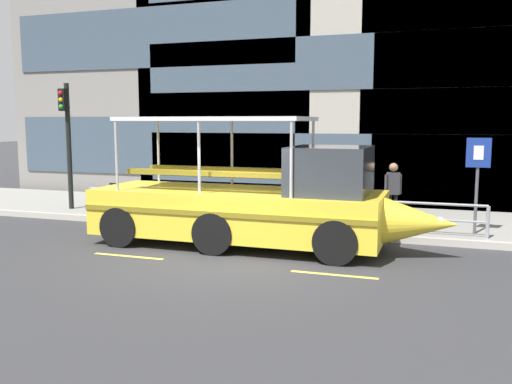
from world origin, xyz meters
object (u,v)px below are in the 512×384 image
object	(u,v)px
duck_tour_boat	(257,204)
pedestrian_near_bow	(393,188)
parking_sign	(478,169)
traffic_light_pole	(67,134)
leaned_bicycle	(119,201)

from	to	relation	value
duck_tour_boat	pedestrian_near_bow	distance (m)	4.28
parking_sign	traffic_light_pole	bearing A→B (deg)	179.85
leaned_bicycle	duck_tour_boat	size ratio (longest dim) A/B	0.19
traffic_light_pole	leaned_bicycle	world-z (taller)	traffic_light_pole
pedestrian_near_bow	leaned_bicycle	bearing A→B (deg)	-175.65
parking_sign	duck_tour_boat	size ratio (longest dim) A/B	0.28
parking_sign	duck_tour_boat	world-z (taller)	duck_tour_boat
duck_tour_boat	pedestrian_near_bow	xyz separation A→B (m)	(3.00, 3.05, 0.17)
leaned_bicycle	pedestrian_near_bow	bearing A→B (deg)	4.35
pedestrian_near_bow	duck_tour_boat	bearing A→B (deg)	-134.46
traffic_light_pole	leaned_bicycle	xyz separation A→B (m)	(2.02, -0.17, -2.15)
parking_sign	pedestrian_near_bow	xyz separation A→B (m)	(-2.16, 0.51, -0.64)
parking_sign	pedestrian_near_bow	distance (m)	2.31
traffic_light_pole	pedestrian_near_bow	distance (m)	10.64
duck_tour_boat	parking_sign	bearing A→B (deg)	26.23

